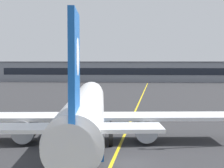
% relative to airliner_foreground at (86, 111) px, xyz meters
% --- Properties ---
extents(ground_plane, '(400.00, 400.00, 0.00)m').
position_rel_airliner_foreground_xyz_m(ground_plane, '(4.52, -8.04, -3.37)').
color(ground_plane, '#2D2D30').
extents(taxiway_centreline, '(7.02, 179.89, 0.01)m').
position_rel_airliner_foreground_xyz_m(taxiway_centreline, '(4.52, 21.96, -3.37)').
color(taxiway_centreline, yellow).
rests_on(taxiway_centreline, ground).
extents(airliner_foreground, '(32.33, 41.51, 11.65)m').
position_rel_airliner_foreground_xyz_m(airliner_foreground, '(0.00, 0.00, 0.00)').
color(airliner_foreground, white).
rests_on(airliner_foreground, ground).
extents(safety_cone_by_nose_gear, '(0.44, 0.44, 0.55)m').
position_rel_airliner_foreground_xyz_m(safety_cone_by_nose_gear, '(1.14, 17.09, -3.11)').
color(safety_cone_by_nose_gear, orange).
rests_on(safety_cone_by_nose_gear, ground).
extents(terminal_building, '(113.25, 12.40, 8.59)m').
position_rel_airliner_foreground_xyz_m(terminal_building, '(1.92, 124.08, 0.93)').
color(terminal_building, gray).
rests_on(terminal_building, ground).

